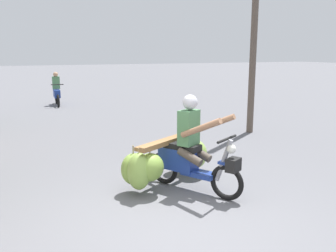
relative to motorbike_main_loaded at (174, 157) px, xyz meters
name	(u,v)px	position (x,y,z in m)	size (l,w,h in m)	color
ground_plane	(180,225)	(-0.55, -1.35, -0.50)	(120.00, 120.00, 0.00)	slate
motorbike_main_loaded	(174,157)	(0.00, 0.00, 0.00)	(1.84, 2.01, 1.58)	black
motorbike_distant_ahead_left	(57,92)	(-0.50, 10.62, 0.07)	(0.50, 1.62, 1.40)	black
utility_pole	(255,17)	(3.73, 2.91, 2.64)	(0.18, 0.18, 6.27)	brown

